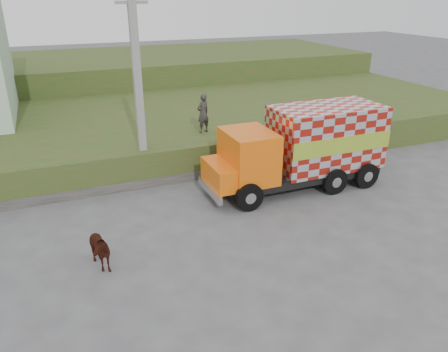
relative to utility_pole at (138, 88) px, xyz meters
name	(u,v)px	position (x,y,z in m)	size (l,w,h in m)	color
ground	(203,228)	(1.00, -4.60, -4.08)	(120.00, 120.00, 0.00)	#474749
embankment	(140,129)	(1.00, 5.40, -3.33)	(40.00, 12.00, 1.50)	#274F1A
embankment_far	(106,77)	(1.00, 17.40, -2.58)	(40.00, 12.00, 3.00)	#274F1A
retaining_strip	(123,185)	(-1.00, -0.40, -3.88)	(16.00, 0.50, 0.40)	#595651
utility_pole	(138,88)	(0.00, 0.00, 0.00)	(1.20, 0.30, 8.00)	gray
cargo_truck	(304,147)	(6.03, -2.84, -2.37)	(7.45, 2.62, 3.32)	black
cow	(96,249)	(-2.70, -5.60, -3.46)	(0.66, 1.45, 1.22)	#35190D
pedestrian	(203,113)	(3.14, 1.29, -1.67)	(0.66, 0.43, 1.81)	#2D2B28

